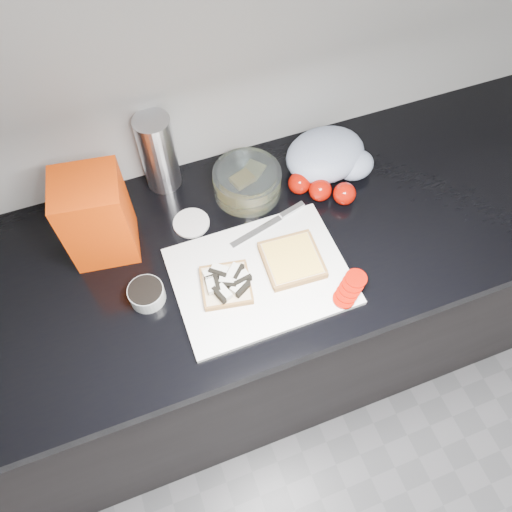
{
  "coord_description": "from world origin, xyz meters",
  "views": [
    {
      "loc": [
        -0.19,
        0.56,
        1.92
      ],
      "look_at": [
        0.03,
        1.12,
        0.95
      ],
      "focal_mm": 35.0,
      "sensor_mm": 36.0,
      "label": 1
    }
  ],
  "objects_px": {
    "cutting_board": "(260,276)",
    "glass_bowl": "(247,182)",
    "steel_canister": "(158,153)",
    "bread_bag": "(97,217)"
  },
  "relations": [
    {
      "from": "cutting_board",
      "to": "glass_bowl",
      "type": "height_order",
      "value": "glass_bowl"
    },
    {
      "from": "glass_bowl",
      "to": "steel_canister",
      "type": "xyz_separation_m",
      "value": [
        -0.19,
        0.11,
        0.07
      ]
    },
    {
      "from": "glass_bowl",
      "to": "steel_canister",
      "type": "relative_size",
      "value": 0.82
    },
    {
      "from": "cutting_board",
      "to": "bread_bag",
      "type": "bearing_deg",
      "value": 145.53
    },
    {
      "from": "steel_canister",
      "to": "bread_bag",
      "type": "bearing_deg",
      "value": -140.5
    },
    {
      "from": "cutting_board",
      "to": "steel_canister",
      "type": "bearing_deg",
      "value": 110.19
    },
    {
      "from": "cutting_board",
      "to": "glass_bowl",
      "type": "bearing_deg",
      "value": 76.78
    },
    {
      "from": "cutting_board",
      "to": "glass_bowl",
      "type": "distance_m",
      "value": 0.26
    },
    {
      "from": "cutting_board",
      "to": "steel_canister",
      "type": "xyz_separation_m",
      "value": [
        -0.13,
        0.36,
        0.1
      ]
    },
    {
      "from": "steel_canister",
      "to": "glass_bowl",
      "type": "bearing_deg",
      "value": -29.37
    }
  ]
}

